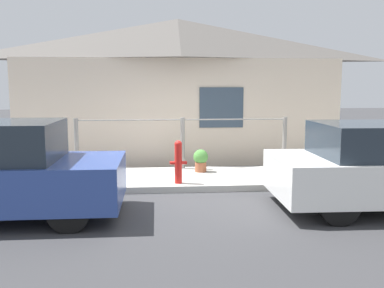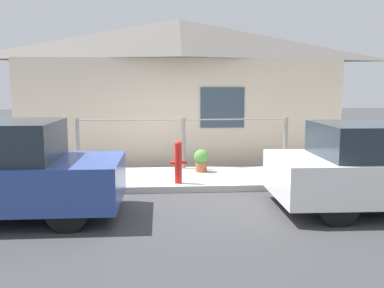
{
  "view_description": "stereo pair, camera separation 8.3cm",
  "coord_description": "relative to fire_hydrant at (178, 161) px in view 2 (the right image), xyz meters",
  "views": [
    {
      "loc": [
        -0.6,
        -7.91,
        2.02
      ],
      "look_at": [
        0.09,
        0.3,
        0.9
      ],
      "focal_mm": 40.0,
      "sensor_mm": 36.0,
      "label": 1
    },
    {
      "loc": [
        -0.51,
        -7.92,
        2.02
      ],
      "look_at": [
        0.09,
        0.3,
        0.9
      ],
      "focal_mm": 40.0,
      "sensor_mm": 36.0,
      "label": 2
    }
  ],
  "objects": [
    {
      "name": "ground_plane",
      "position": [
        0.18,
        -0.29,
        -0.57
      ],
      "size": [
        60.0,
        60.0,
        0.0
      ],
      "primitive_type": "plane",
      "color": "#38383A"
    },
    {
      "name": "fire_hydrant",
      "position": [
        0.0,
        0.0,
        0.0
      ],
      "size": [
        0.34,
        0.15,
        0.85
      ],
      "color": "red",
      "rests_on": "sidewalk"
    },
    {
      "name": "fence",
      "position": [
        0.18,
        1.53,
        0.21
      ],
      "size": [
        4.9,
        0.1,
        1.18
      ],
      "color": "gray",
      "rests_on": "sidewalk"
    },
    {
      "name": "house",
      "position": [
        0.18,
        3.36,
        2.46
      ],
      "size": [
        8.59,
        2.23,
        3.79
      ],
      "color": "beige",
      "rests_on": "ground_plane"
    },
    {
      "name": "sidewalk",
      "position": [
        0.18,
        0.69,
        -0.51
      ],
      "size": [
        24.0,
        1.97,
        0.13
      ],
      "color": "#B2AFA8",
      "rests_on": "ground_plane"
    },
    {
      "name": "potted_plant_near_hydrant",
      "position": [
        0.55,
        1.09,
        -0.17
      ],
      "size": [
        0.33,
        0.33,
        0.5
      ],
      "color": "#9E5638",
      "rests_on": "sidewalk"
    }
  ]
}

